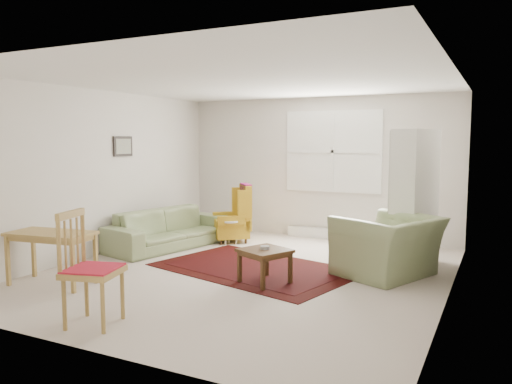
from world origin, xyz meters
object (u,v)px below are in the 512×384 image
at_px(desk, 52,258).
at_px(desk_chair, 93,269).
at_px(sofa, 169,221).
at_px(wingback_chair, 231,213).
at_px(coffee_table, 265,266).
at_px(cabinet, 414,197).
at_px(armchair, 388,240).
at_px(stool, 230,232).

distance_m(desk, desk_chair, 1.64).
relative_size(sofa, desk_chair, 1.95).
relative_size(wingback_chair, coffee_table, 1.91).
xyz_separation_m(coffee_table, desk_chair, (-0.86, -1.96, 0.33)).
xyz_separation_m(coffee_table, cabinet, (1.46, 1.84, 0.74)).
bearing_deg(coffee_table, desk_chair, -113.78).
relative_size(armchair, desk, 1.17).
distance_m(stool, cabinet, 3.07).
height_order(sofa, coffee_table, sofa).
bearing_deg(cabinet, stool, -162.47).
relative_size(armchair, cabinet, 0.63).
xyz_separation_m(armchair, wingback_chair, (-2.88, 1.00, 0.04)).
relative_size(sofa, desk, 2.08).
height_order(sofa, armchair, armchair).
height_order(coffee_table, cabinet, cabinet).
bearing_deg(coffee_table, desk, -152.48).
bearing_deg(cabinet, armchair, -85.26).
xyz_separation_m(stool, desk, (-0.77, -3.03, 0.12)).
distance_m(coffee_table, stool, 2.38).
relative_size(armchair, desk_chair, 1.10).
bearing_deg(cabinet, wingback_chair, -165.91).
bearing_deg(desk, wingback_chair, 77.95).
distance_m(armchair, wingback_chair, 3.05).
relative_size(stool, desk, 0.40).
height_order(wingback_chair, coffee_table, wingback_chair).
bearing_deg(desk_chair, coffee_table, -38.82).
bearing_deg(coffee_table, wingback_chair, 128.52).
height_order(sofa, desk, sofa).
relative_size(coffee_table, cabinet, 0.28).
height_order(wingback_chair, stool, wingback_chair).
bearing_deg(sofa, wingback_chair, -25.98).
relative_size(coffee_table, desk, 0.52).
relative_size(stool, desk_chair, 0.38).
height_order(cabinet, desk_chair, cabinet).
bearing_deg(stool, armchair, -16.19).
bearing_deg(sofa, armchair, -79.68).
bearing_deg(cabinet, coffee_table, -111.00).
height_order(armchair, coffee_table, armchair).
bearing_deg(coffee_table, armchair, 38.73).
relative_size(desk, desk_chair, 0.94).
distance_m(armchair, stool, 2.92).
height_order(coffee_table, stool, coffee_table).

